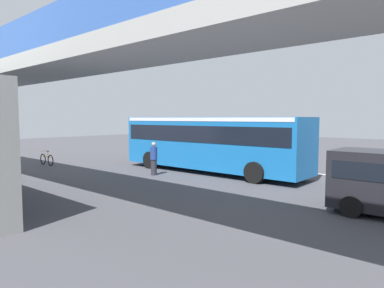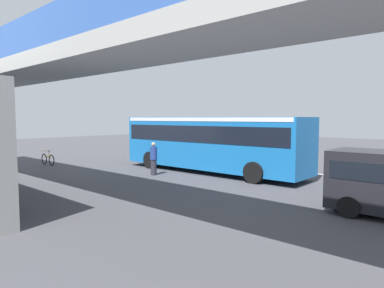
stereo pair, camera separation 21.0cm
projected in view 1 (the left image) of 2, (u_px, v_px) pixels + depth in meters
ground at (203, 171)px, 19.83m from camera, size 80.00×80.00×0.00m
city_bus at (210, 139)px, 19.35m from camera, size 11.54×2.85×3.15m
bicycle_orange at (47, 159)px, 22.33m from camera, size 1.77×0.44×0.96m
pedestrian at (154, 159)px, 18.41m from camera, size 0.38×0.38×1.79m
traffic_sign at (250, 137)px, 21.26m from camera, size 0.08×0.60×2.80m
lane_dash_leftmost at (328, 175)px, 18.52m from camera, size 2.00×0.20×0.01m
lane_dash_left at (263, 168)px, 21.14m from camera, size 2.00×0.20×0.01m
lane_dash_centre at (212, 162)px, 23.76m from camera, size 2.00×0.20×0.01m
lane_dash_right at (171, 158)px, 26.38m from camera, size 2.00×0.20×0.01m
pedestrian_overpass at (46, 76)px, 12.57m from camera, size 29.62×2.60×6.31m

